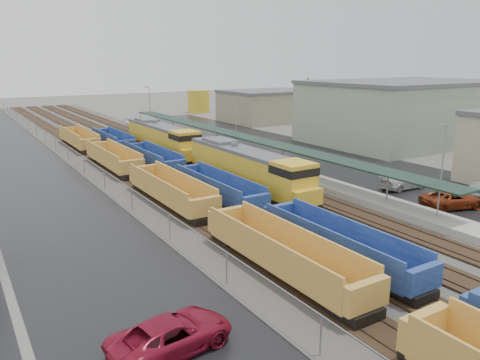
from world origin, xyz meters
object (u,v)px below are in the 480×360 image
(locomotive_trail, at_px, (163,139))
(storage_tank, at_px, (198,101))
(locomotive_lead, at_px, (249,169))
(parked_car_west_c, at_px, (172,335))
(well_string_blue, at_px, (267,213))
(well_string_yellow, at_px, (215,218))
(parked_car_east_b, at_px, (452,199))
(parked_car_east_c, at_px, (403,182))

(locomotive_trail, distance_m, storage_tank, 55.36)
(locomotive_lead, bearing_deg, parked_car_west_c, -130.51)
(locomotive_lead, xyz_separation_m, storage_tank, (29.28, 67.98, 0.35))
(well_string_blue, distance_m, parked_car_west_c, 16.73)
(well_string_blue, height_order, parked_car_west_c, well_string_blue)
(locomotive_lead, xyz_separation_m, well_string_yellow, (-8.00, -7.80, -1.16))
(well_string_yellow, bearing_deg, parked_car_east_b, -15.23)
(well_string_yellow, height_order, well_string_blue, well_string_yellow)
(well_string_blue, distance_m, parked_car_east_b, 17.12)
(parked_car_east_b, bearing_deg, well_string_yellow, 91.86)
(locomotive_trail, height_order, well_string_blue, locomotive_trail)
(locomotive_lead, distance_m, locomotive_trail, 21.00)
(well_string_blue, height_order, parked_car_east_c, well_string_blue)
(well_string_blue, xyz_separation_m, parked_car_west_c, (-12.76, -10.82, -0.35))
(well_string_blue, distance_m, parked_car_east_c, 18.08)
(locomotive_lead, distance_m, well_string_yellow, 11.23)
(parked_car_east_c, bearing_deg, locomotive_trail, 29.32)
(parked_car_east_b, height_order, parked_car_east_c, parked_car_east_b)
(parked_car_west_c, relative_size, parked_car_east_c, 1.12)
(well_string_yellow, distance_m, parked_car_east_b, 21.24)
(locomotive_lead, bearing_deg, locomotive_trail, 90.00)
(parked_car_east_c, bearing_deg, well_string_blue, 98.76)
(well_string_blue, bearing_deg, parked_car_east_c, 6.08)
(locomotive_trail, bearing_deg, parked_car_east_c, -63.37)
(well_string_blue, bearing_deg, locomotive_trail, 82.35)
(storage_tank, xyz_separation_m, parked_car_west_c, (-46.04, -87.59, -1.92))
(well_string_yellow, height_order, parked_car_east_b, well_string_yellow)
(locomotive_trail, bearing_deg, parked_car_west_c, -112.42)
(parked_car_east_b, bearing_deg, locomotive_lead, 60.12)
(well_string_yellow, relative_size, parked_car_east_b, 17.37)
(storage_tank, relative_size, parked_car_east_b, 0.98)
(well_string_blue, height_order, storage_tank, storage_tank)
(storage_tank, bearing_deg, well_string_blue, -113.44)
(well_string_yellow, xyz_separation_m, parked_car_east_b, (20.49, -5.58, -0.43))
(storage_tank, bearing_deg, locomotive_trail, -121.93)
(locomotive_lead, height_order, parked_car_east_b, locomotive_lead)
(well_string_blue, bearing_deg, well_string_yellow, 166.12)
(well_string_blue, bearing_deg, locomotive_lead, 65.53)
(parked_car_west_c, bearing_deg, parked_car_east_c, -76.06)
(well_string_yellow, xyz_separation_m, well_string_blue, (4.00, -0.99, -0.06))
(parked_car_east_c, bearing_deg, locomotive_lead, 66.50)
(storage_tank, relative_size, parked_car_east_c, 1.06)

